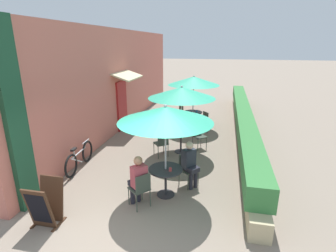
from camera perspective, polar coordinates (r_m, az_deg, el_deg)
name	(u,v)px	position (r m, az deg, el deg)	size (l,w,h in m)	color
ground_plane	(115,237)	(5.67, -11.46, -22.66)	(120.00, 120.00, 0.00)	gray
cafe_facade_wall	(122,79)	(11.95, -9.88, 9.95)	(0.98, 14.40, 4.20)	#C66B5B
planter_hedge	(243,120)	(11.47, 16.00, 1.26)	(0.60, 13.40, 1.01)	tan
patio_table_near	(166,175)	(6.52, -0.52, -10.69)	(0.84, 0.84, 0.72)	#28282D
patio_umbrella_near	(165,114)	(5.95, -0.56, 2.58)	(2.21, 2.21, 2.32)	#B7B7BC
cafe_chair_near_left	(141,187)	(6.11, -5.94, -13.15)	(0.56, 0.56, 0.87)	#384238
seated_patron_near_left	(138,179)	(6.11, -6.55, -11.34)	(0.51, 0.50, 1.25)	#23232D
cafe_chair_near_right	(187,167)	(7.01, 4.15, -8.83)	(0.56, 0.56, 0.87)	#384238
seated_patron_near_right	(190,162)	(6.86, 4.80, -7.88)	(0.51, 0.50, 1.25)	#23232D
coffee_cup_near	(170,169)	(6.31, 0.51, -9.43)	(0.07, 0.07, 0.09)	#B73D3D
patio_table_mid	(181,137)	(9.01, 2.85, -2.48)	(0.84, 0.84, 0.72)	#28282D
patio_umbrella_mid	(182,93)	(8.60, 3.00, 7.27)	(2.21, 2.21, 2.32)	#B7B7BC
cafe_chair_mid_left	(162,142)	(8.63, -1.36, -3.55)	(0.56, 0.56, 0.87)	#384238
cafe_chair_mid_right	(199,134)	(9.44, 6.68, -1.78)	(0.56, 0.56, 0.87)	#384238
coffee_cup_mid	(181,130)	(9.01, 2.78, -0.95)	(0.07, 0.07, 0.09)	teal
patio_table_far	(193,116)	(11.71, 5.40, 2.24)	(0.84, 0.84, 0.72)	#28282D
patio_umbrella_far	(194,81)	(11.40, 5.62, 9.77)	(2.21, 2.21, 2.32)	#B7B7BC
cafe_chair_far_left	(183,113)	(12.32, 3.32, 2.95)	(0.56, 0.56, 0.87)	#384238
cafe_chair_far_right	(203,120)	(11.14, 7.68, 1.21)	(0.56, 0.56, 0.87)	#384238
coffee_cup_far	(196,111)	(11.66, 6.22, 3.29)	(0.07, 0.07, 0.09)	teal
bicycle_leaning	(80,158)	(8.32, -18.69, -6.58)	(0.19, 1.74, 0.77)	black
menu_board	(46,204)	(6.17, -25.07, -15.09)	(0.55, 0.63, 0.96)	#422819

